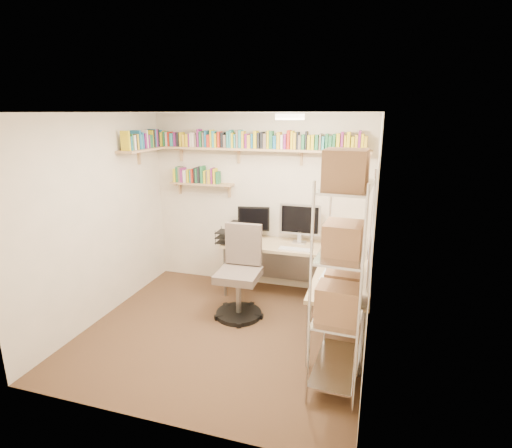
{
  "coord_description": "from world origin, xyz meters",
  "views": [
    {
      "loc": [
        1.58,
        -3.92,
        2.49
      ],
      "look_at": [
        0.24,
        0.55,
        1.2
      ],
      "focal_mm": 28.0,
      "sensor_mm": 36.0,
      "label": 1
    }
  ],
  "objects": [
    {
      "name": "office_chair",
      "position": [
        0.04,
        0.49,
        0.49
      ],
      "size": [
        0.61,
        0.62,
        1.16
      ],
      "rotation": [
        0.0,
        0.0,
        0.03
      ],
      "color": "black",
      "rests_on": "ground"
    },
    {
      "name": "corner_desk",
      "position": [
        0.65,
        0.94,
        0.75
      ],
      "size": [
        2.08,
        1.93,
        1.31
      ],
      "color": "beige",
      "rests_on": "ground"
    },
    {
      "name": "wire_rack",
      "position": [
        1.36,
        -0.52,
        1.37
      ],
      "size": [
        0.47,
        0.89,
        2.22
      ],
      "rotation": [
        0.0,
        0.0,
        -0.05
      ],
      "color": "silver",
      "rests_on": "ground"
    },
    {
      "name": "ground",
      "position": [
        0.0,
        0.0,
        0.0
      ],
      "size": [
        3.2,
        3.2,
        0.0
      ],
      "primitive_type": "plane",
      "color": "#40281B",
      "rests_on": "ground"
    },
    {
      "name": "wall_shelves",
      "position": [
        -0.43,
        1.3,
        2.03
      ],
      "size": [
        3.12,
        1.09,
        0.8
      ],
      "color": "tan",
      "rests_on": "ground"
    },
    {
      "name": "room_shell",
      "position": [
        0.0,
        0.0,
        1.55
      ],
      "size": [
        3.24,
        3.04,
        2.52
      ],
      "color": "#F0DFC4",
      "rests_on": "ground"
    }
  ]
}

